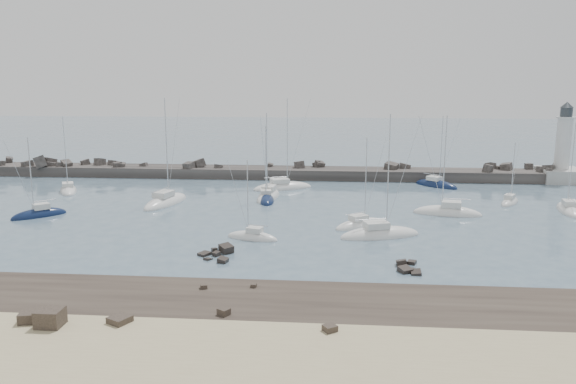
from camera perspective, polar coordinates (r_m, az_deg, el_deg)
The scene contains 20 objects.
ground at distance 65.56m, azimuth -1.91°, elevation -4.28°, with size 400.00×400.00×0.00m, color #4A6274.
sand_strip at distance 36.21m, azimuth -8.10°, elevation -18.06°, with size 140.00×14.00×1.00m, color tan.
rock_shelf at distance 44.96m, azimuth -5.12°, elevation -11.87°, with size 140.00×12.00×2.10m.
rock_cluster_near at distance 58.26m, azimuth -7.03°, elevation -6.25°, with size 3.70×4.70×1.36m.
rock_cluster_far at distance 54.83m, azimuth 12.09°, elevation -7.73°, with size 2.29×4.03×1.47m.
breakwater at distance 103.30m, azimuth -3.81°, elevation 1.69°, with size 115.00×7.30×5.51m.
lighthouse at distance 109.16m, azimuth 26.01°, elevation 2.56°, with size 7.00×7.00×14.60m.
sailboat_1 at distance 96.58m, azimuth -21.42°, elevation 0.12°, with size 5.91×8.44×12.88m.
sailboat_2 at distance 80.65m, azimuth -23.95°, elevation -2.17°, with size 6.57×6.47×11.44m.
sailboat_3 at distance 82.98m, azimuth -12.32°, elevation -1.08°, with size 5.74×10.80×16.31m.
sailboat_4 at distance 92.07m, azimuth -0.56°, elevation 0.41°, with size 10.47×7.13×15.80m.
sailboat_5 at distance 63.65m, azimuth -3.64°, elevation -4.66°, with size 6.38×3.43×9.83m.
sailboat_6 at distance 85.11m, azimuth -2.01°, elevation -0.50°, with size 3.86×9.02×13.95m.
sailboat_7 at distance 65.27m, azimuth 9.30°, elevation -4.37°, with size 10.02×5.77×15.11m.
sailboat_8 at distance 97.57m, azimuth 14.80°, elevation 0.65°, with size 7.51×7.37×12.79m.
sailboat_9 at distance 77.70m, azimuth 15.89°, elevation -2.10°, with size 9.31×4.40×14.27m.
sailboat_10 at distance 85.49m, azimuth 26.60°, elevation -1.69°, with size 3.74×8.51×13.04m.
sailboat_12 at distance 87.45m, azimuth 21.59°, elevation -1.00°, with size 4.64×6.09×9.66m.
sailboat_13 at distance 69.30m, azimuth 7.39°, elevation -3.39°, with size 7.39×6.23×11.83m.
sailboat_14 at distance 83.40m, azimuth -2.26°, elevation -0.77°, with size 3.59×7.90×12.15m.
Camera 1 is at (7.44, -62.67, 17.77)m, focal length 35.00 mm.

